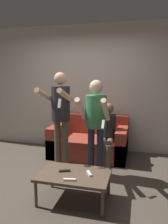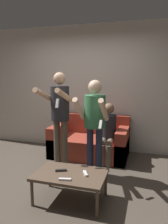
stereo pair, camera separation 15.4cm
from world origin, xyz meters
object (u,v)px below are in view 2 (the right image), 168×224
at_px(remote_near, 65,179).
at_px(remote_mid, 61,170).
at_px(person_standing_left, 60,111).
at_px(coffee_table, 70,176).
at_px(couch, 90,142).
at_px(person_standing_right, 95,117).
at_px(remote_far, 85,173).
at_px(person_seated, 108,131).

distance_m(remote_near, remote_mid, 0.26).
relative_size(person_standing_left, remote_mid, 11.10).
bearing_deg(coffee_table, couch, 96.16).
xyz_separation_m(coffee_table, remote_mid, (-0.14, 0.03, 0.05)).
distance_m(couch, person_standing_right, 1.14).
relative_size(couch, remote_mid, 10.08).
relative_size(person_standing_right, remote_far, 10.50).
bearing_deg(coffee_table, remote_near, -89.04).
bearing_deg(remote_near, remote_far, 49.40).
xyz_separation_m(person_seated, remote_far, (-0.03, -1.44, -0.21)).
xyz_separation_m(couch, remote_mid, (0.04, -1.65, 0.12)).
height_order(person_standing_right, person_seated, person_standing_right).
xyz_separation_m(coffee_table, remote_far, (0.20, 0.03, 0.05)).
xyz_separation_m(couch, coffee_table, (0.18, -1.67, 0.07)).
bearing_deg(person_standing_right, remote_near, -96.43).
xyz_separation_m(remote_mid, remote_far, (0.34, 0.00, 0.00)).
height_order(couch, person_seated, person_seated).
bearing_deg(person_standing_left, coffee_table, -59.62).
relative_size(person_seated, coffee_table, 1.21).
bearing_deg(couch, person_standing_right, -70.70).
distance_m(coffee_table, remote_far, 0.20).
bearing_deg(person_seated, coffee_table, -98.58).
xyz_separation_m(remote_near, remote_mid, (-0.14, 0.22, 0.00)).
distance_m(remote_mid, remote_far, 0.34).
relative_size(couch, remote_near, 9.93).
distance_m(person_standing_left, coffee_table, 1.18).
bearing_deg(couch, person_seated, -26.86).
height_order(couch, coffee_table, couch).
bearing_deg(couch, remote_near, -84.38).
bearing_deg(person_standing_right, remote_far, -84.32).
relative_size(person_standing_left, person_standing_right, 1.08).
distance_m(person_standing_left, remote_far, 1.23).
xyz_separation_m(couch, person_seated, (0.40, -0.20, 0.33)).
bearing_deg(person_standing_left, remote_mid, -66.76).
relative_size(person_standing_right, person_seated, 1.40).
distance_m(person_seated, remote_near, 1.69).
xyz_separation_m(person_seated, remote_mid, (-0.36, -1.44, -0.21)).
xyz_separation_m(person_standing_right, coffee_table, (-0.12, -0.82, -0.63)).
height_order(coffee_table, remote_far, remote_far).
relative_size(couch, remote_far, 10.27).
relative_size(coffee_table, remote_mid, 6.07).
height_order(couch, remote_near, couch).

